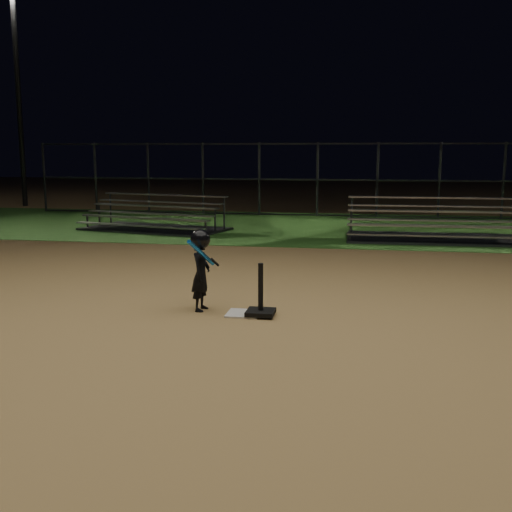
{
  "coord_description": "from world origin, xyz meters",
  "views": [
    {
      "loc": [
        1.61,
        -8.12,
        2.24
      ],
      "look_at": [
        0.0,
        1.0,
        0.65
      ],
      "focal_mm": 43.4,
      "sensor_mm": 36.0,
      "label": 1
    }
  ],
  "objects_px": {
    "batting_tee": "(261,305)",
    "child_batter": "(201,268)",
    "light_pole_left": "(17,80)",
    "bleacher_left": "(154,223)",
    "bleacher_right": "(434,232)",
    "home_plate": "(243,314)"
  },
  "relations": [
    {
      "from": "home_plate",
      "to": "light_pole_left",
      "type": "bearing_deg",
      "value": 128.77
    },
    {
      "from": "batting_tee",
      "to": "child_batter",
      "type": "bearing_deg",
      "value": 169.52
    },
    {
      "from": "child_batter",
      "to": "batting_tee",
      "type": "bearing_deg",
      "value": -96.7
    },
    {
      "from": "bleacher_left",
      "to": "light_pole_left",
      "type": "bearing_deg",
      "value": 153.86
    },
    {
      "from": "bleacher_left",
      "to": "light_pole_left",
      "type": "xyz_separation_m",
      "value": [
        -7.75,
        6.44,
        4.74
      ]
    },
    {
      "from": "bleacher_left",
      "to": "bleacher_right",
      "type": "xyz_separation_m",
      "value": [
        7.58,
        -0.69,
        0.01
      ]
    },
    {
      "from": "child_batter",
      "to": "light_pole_left",
      "type": "distance_m",
      "value": 19.18
    },
    {
      "from": "home_plate",
      "to": "bleacher_right",
      "type": "xyz_separation_m",
      "value": [
        3.33,
        7.81,
        0.2
      ]
    },
    {
      "from": "home_plate",
      "to": "bleacher_left",
      "type": "xyz_separation_m",
      "value": [
        -4.25,
        8.5,
        0.19
      ]
    },
    {
      "from": "batting_tee",
      "to": "light_pole_left",
      "type": "bearing_deg",
      "value": 129.26
    },
    {
      "from": "bleacher_right",
      "to": "light_pole_left",
      "type": "height_order",
      "value": "light_pole_left"
    },
    {
      "from": "batting_tee",
      "to": "bleacher_right",
      "type": "relative_size",
      "value": 0.16
    },
    {
      "from": "batting_tee",
      "to": "bleacher_right",
      "type": "distance_m",
      "value": 8.43
    },
    {
      "from": "light_pole_left",
      "to": "home_plate",
      "type": "bearing_deg",
      "value": -51.23
    },
    {
      "from": "home_plate",
      "to": "bleacher_right",
      "type": "distance_m",
      "value": 8.49
    },
    {
      "from": "bleacher_right",
      "to": "home_plate",
      "type": "bearing_deg",
      "value": -113.76
    },
    {
      "from": "child_batter",
      "to": "light_pole_left",
      "type": "height_order",
      "value": "light_pole_left"
    },
    {
      "from": "light_pole_left",
      "to": "bleacher_left",
      "type": "bearing_deg",
      "value": -39.73
    },
    {
      "from": "batting_tee",
      "to": "bleacher_left",
      "type": "relative_size",
      "value": 0.16
    },
    {
      "from": "child_batter",
      "to": "bleacher_right",
      "type": "bearing_deg",
      "value": -23.48
    },
    {
      "from": "child_batter",
      "to": "bleacher_left",
      "type": "bearing_deg",
      "value": 27.13
    },
    {
      "from": "bleacher_left",
      "to": "bleacher_right",
      "type": "bearing_deg",
      "value": 8.36
    }
  ]
}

